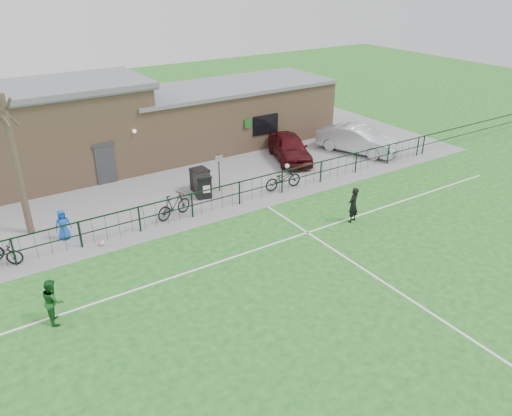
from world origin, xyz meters
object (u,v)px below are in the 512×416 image
wheelie_bin_left (200,181)px  car_maroon (290,147)px  bare_tree (17,167)px  ball_ground (102,243)px  wheelie_bin_right (203,186)px  spectator_child (63,225)px  outfield_player (53,301)px  sign_post (219,173)px  bicycle_e (283,179)px  car_silver (357,139)px  bicycle_d (174,206)px

wheelie_bin_left → car_maroon: 6.60m
bare_tree → ball_ground: (2.22, -2.80, -2.88)m
wheelie_bin_left → ball_ground: bearing=-156.2°
wheelie_bin_right → ball_ground: (-5.72, -2.05, -0.44)m
car_maroon → ball_ground: bearing=-142.3°
wheelie_bin_right → spectator_child: (-6.84, -0.67, 0.12)m
outfield_player → ball_ground: bearing=-28.1°
sign_post → car_maroon: sign_post is taller
bare_tree → spectator_child: (1.10, -1.41, -2.32)m
wheelie_bin_right → car_maroon: 6.94m
bicycle_e → wheelie_bin_left: bearing=64.7°
wheelie_bin_right → outfield_player: (-8.43, -6.00, 0.22)m
wheelie_bin_left → sign_post: (0.83, -0.53, 0.45)m
outfield_player → ball_ground: size_ratio=6.40×
bare_tree → spectator_child: size_ratio=4.52×
sign_post → car_silver: (9.93, 0.57, -0.19)m
outfield_player → ball_ground: 4.83m
bare_tree → bicycle_d: bearing=-19.3°
wheelie_bin_right → spectator_child: spectator_child is taller
wheelie_bin_left → spectator_child: spectator_child is taller
wheelie_bin_right → bicycle_e: bearing=-6.9°
wheelie_bin_right → car_maroon: bearing=28.0°
bicycle_e → car_silver: bearing=-69.8°
bare_tree → spectator_child: 2.93m
bicycle_d → ball_ground: 3.70m
car_maroon → outfield_player: same height
wheelie_bin_right → bicycle_e: (3.90, -1.38, -0.00)m
sign_post → ball_ground: bearing=-162.0°
wheelie_bin_right → car_silver: bearing=16.2°
bicycle_e → outfield_player: size_ratio=1.32×
sign_post → wheelie_bin_right: bearing=-172.0°
bare_tree → ball_ground: bare_tree is taller
car_silver → bicycle_e: car_silver is taller
sign_post → bicycle_e: bearing=-27.9°
sign_post → bicycle_d: size_ratio=1.06×
wheelie_bin_left → car_maroon: car_maroon is taller
sign_post → bicycle_e: 3.28m
bare_tree → car_silver: bare_tree is taller
car_silver → bicycle_d: bearing=166.4°
wheelie_bin_left → sign_post: sign_post is taller
bicycle_d → bicycle_e: (6.02, -0.09, -0.03)m
car_maroon → bicycle_e: car_maroon is taller
bare_tree → sign_post: 9.20m
wheelie_bin_right → ball_ground: size_ratio=4.46×
car_maroon → outfield_player: size_ratio=2.90×
car_maroon → spectator_child: car_maroon is taller
outfield_player → sign_post: bearing=-50.6°
wheelie_bin_left → outfield_player: (-8.62, -6.67, 0.21)m
ball_ground → car_silver: bearing=9.4°
sign_post → bare_tree: bearing=176.2°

